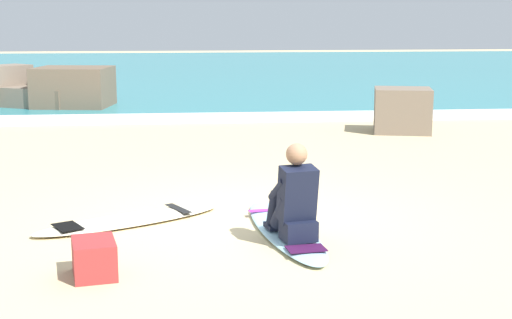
{
  "coord_description": "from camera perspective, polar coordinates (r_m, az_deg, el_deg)",
  "views": [
    {
      "loc": [
        -0.66,
        -7.89,
        2.23
      ],
      "look_at": [
        0.18,
        0.61,
        0.55
      ],
      "focal_mm": 51.66,
      "sensor_mm": 36.0,
      "label": 1
    }
  ],
  "objects": [
    {
      "name": "beach_bag",
      "position": [
        6.58,
        -12.42,
        -7.47
      ],
      "size": [
        0.44,
        0.54,
        0.32
      ],
      "primitive_type": "cube",
      "rotation": [
        0.0,
        0.0,
        0.19
      ],
      "color": "maroon",
      "rests_on": "ground"
    },
    {
      "name": "breaking_foam",
      "position": [
        15.94,
        -3.24,
        3.25
      ],
      "size": [
        80.0,
        0.9,
        0.11
      ],
      "primitive_type": "cube",
      "color": "white",
      "rests_on": "ground"
    },
    {
      "name": "sea",
      "position": [
        29.57,
        -4.39,
        6.84
      ],
      "size": [
        80.0,
        28.0,
        0.1
      ],
      "primitive_type": "cube",
      "color": "teal",
      "rests_on": "ground"
    },
    {
      "name": "surfer_seated",
      "position": [
        7.23,
        2.98,
        -3.25
      ],
      "size": [
        0.48,
        0.76,
        0.95
      ],
      "color": "black",
      "rests_on": "surfboard_main"
    },
    {
      "name": "surfboard_main",
      "position": [
        7.7,
        2.25,
        -5.46
      ],
      "size": [
        0.82,
        2.44,
        0.08
      ],
      "color": "#9ED1E5",
      "rests_on": "ground"
    },
    {
      "name": "shoreline_rock",
      "position": [
        14.5,
        11.27,
        3.75
      ],
      "size": [
        1.25,
        1.13,
        0.85
      ],
      "primitive_type": "cube",
      "rotation": [
        0.0,
        0.0,
        1.34
      ],
      "color": "#756656",
      "rests_on": "ground"
    },
    {
      "name": "rock_outcrop_distant",
      "position": [
        18.51,
        -15.91,
        5.06
      ],
      "size": [
        3.57,
        2.87,
        1.05
      ],
      "color": "brown",
      "rests_on": "ground"
    },
    {
      "name": "ground_plane",
      "position": [
        8.23,
        -0.85,
        -4.61
      ],
      "size": [
        80.0,
        80.0,
        0.0
      ],
      "primitive_type": "plane",
      "color": "#CCB584"
    },
    {
      "name": "surfboard_spare_near",
      "position": [
        8.18,
        -9.81,
        -4.62
      ],
      "size": [
        2.15,
        1.48,
        0.08
      ],
      "color": "#EFE5C6",
      "rests_on": "ground"
    }
  ]
}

